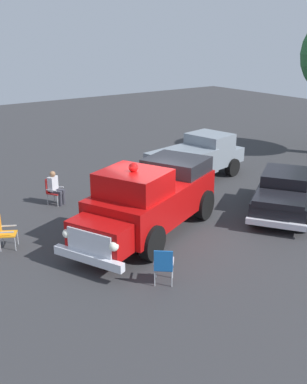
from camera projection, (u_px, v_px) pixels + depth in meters
ground_plane at (158, 234)px, 14.83m from camera, size 60.00×60.00×0.00m
vintage_fire_truck at (150, 198)px, 14.53m from camera, size 4.40×6.32×2.59m
classic_hot_rod at (284, 193)px, 16.35m from camera, size 3.96×4.65×1.46m
parked_pickup at (197, 157)px, 20.02m from camera, size 2.72×5.05×1.90m
lawn_chair_near_truck at (52, 189)px, 17.25m from camera, size 0.68×0.68×1.02m
lawn_chair_by_car at (4, 230)px, 13.69m from camera, size 0.67×0.67×1.02m
lawn_chair_spare at (164, 264)px, 11.70m from camera, size 0.69×0.69×1.02m
spectator_seated at (55, 187)px, 17.17m from camera, size 0.65×0.60×1.29m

